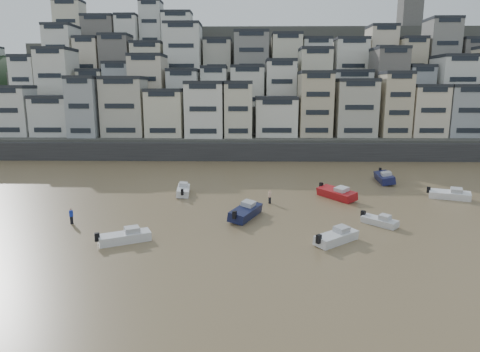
{
  "coord_description": "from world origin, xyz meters",
  "views": [
    {
      "loc": [
        5.48,
        -19.48,
        14.27
      ],
      "look_at": [
        4.53,
        30.0,
        4.0
      ],
      "focal_mm": 32.0,
      "sensor_mm": 36.0,
      "label": 1
    }
  ],
  "objects_px": {
    "boat_j": "(125,235)",
    "boat_a": "(336,235)",
    "boat_e": "(337,192)",
    "boat_c": "(246,210)",
    "boat_f": "(183,189)",
    "boat_i": "(384,176)",
    "person_pink": "(270,197)",
    "person_blue": "(71,216)",
    "boat_b": "(380,220)",
    "boat_g": "(450,194)"
  },
  "relations": [
    {
      "from": "boat_j",
      "to": "boat_e",
      "type": "distance_m",
      "value": 28.48
    },
    {
      "from": "boat_j",
      "to": "boat_b",
      "type": "height_order",
      "value": "boat_j"
    },
    {
      "from": "boat_g",
      "to": "boat_a",
      "type": "bearing_deg",
      "value": -116.7
    },
    {
      "from": "boat_b",
      "to": "person_blue",
      "type": "relative_size",
      "value": 2.43
    },
    {
      "from": "boat_f",
      "to": "boat_a",
      "type": "distance_m",
      "value": 24.97
    },
    {
      "from": "boat_e",
      "to": "boat_c",
      "type": "bearing_deg",
      "value": -86.94
    },
    {
      "from": "boat_j",
      "to": "boat_a",
      "type": "relative_size",
      "value": 0.99
    },
    {
      "from": "boat_i",
      "to": "boat_c",
      "type": "bearing_deg",
      "value": -43.82
    },
    {
      "from": "boat_f",
      "to": "boat_b",
      "type": "bearing_deg",
      "value": -125.48
    },
    {
      "from": "boat_b",
      "to": "boat_g",
      "type": "relative_size",
      "value": 0.78
    },
    {
      "from": "boat_g",
      "to": "boat_a",
      "type": "xyz_separation_m",
      "value": [
        -17.99,
        -16.33,
        -0.02
      ]
    },
    {
      "from": "boat_i",
      "to": "person_blue",
      "type": "xyz_separation_m",
      "value": [
        -39.74,
        -21.31,
        -0.04
      ]
    },
    {
      "from": "boat_i",
      "to": "boat_e",
      "type": "relative_size",
      "value": 1.06
    },
    {
      "from": "boat_c",
      "to": "boat_e",
      "type": "height_order",
      "value": "boat_c"
    },
    {
      "from": "boat_f",
      "to": "boat_i",
      "type": "height_order",
      "value": "boat_i"
    },
    {
      "from": "boat_f",
      "to": "boat_b",
      "type": "xyz_separation_m",
      "value": [
        22.71,
        -12.93,
        -0.18
      ]
    },
    {
      "from": "boat_b",
      "to": "boat_g",
      "type": "distance_m",
      "value": 16.62
    },
    {
      "from": "boat_i",
      "to": "person_blue",
      "type": "bearing_deg",
      "value": -57.1
    },
    {
      "from": "boat_f",
      "to": "boat_j",
      "type": "bearing_deg",
      "value": 165.72
    },
    {
      "from": "boat_b",
      "to": "boat_e",
      "type": "distance_m",
      "value": 11.28
    },
    {
      "from": "boat_j",
      "to": "boat_g",
      "type": "distance_m",
      "value": 41.34
    },
    {
      "from": "boat_c",
      "to": "boat_b",
      "type": "xyz_separation_m",
      "value": [
        14.16,
        -2.41,
        -0.28
      ]
    },
    {
      "from": "boat_j",
      "to": "boat_e",
      "type": "xyz_separation_m",
      "value": [
        23.15,
        16.59,
        0.15
      ]
    },
    {
      "from": "boat_f",
      "to": "person_blue",
      "type": "bearing_deg",
      "value": 136.84
    },
    {
      "from": "boat_j",
      "to": "boat_a",
      "type": "bearing_deg",
      "value": -25.91
    },
    {
      "from": "boat_b",
      "to": "person_pink",
      "type": "height_order",
      "value": "person_pink"
    },
    {
      "from": "boat_j",
      "to": "boat_b",
      "type": "xyz_separation_m",
      "value": [
        25.46,
        5.55,
        -0.13
      ]
    },
    {
      "from": "boat_g",
      "to": "person_blue",
      "type": "height_order",
      "value": "person_blue"
    },
    {
      "from": "boat_i",
      "to": "person_pink",
      "type": "bearing_deg",
      "value": -50.46
    },
    {
      "from": "boat_e",
      "to": "boat_a",
      "type": "relative_size",
      "value": 1.19
    },
    {
      "from": "person_pink",
      "to": "person_blue",
      "type": "bearing_deg",
      "value": -158.15
    },
    {
      "from": "boat_b",
      "to": "boat_e",
      "type": "bearing_deg",
      "value": 149.14
    },
    {
      "from": "boat_j",
      "to": "boat_g",
      "type": "xyz_separation_m",
      "value": [
        37.85,
        16.62,
        0.03
      ]
    },
    {
      "from": "boat_f",
      "to": "boat_c",
      "type": "relative_size",
      "value": 0.88
    },
    {
      "from": "boat_f",
      "to": "boat_c",
      "type": "bearing_deg",
      "value": -146.74
    },
    {
      "from": "boat_j",
      "to": "boat_i",
      "type": "xyz_separation_m",
      "value": [
        32.51,
        26.71,
        0.2
      ]
    },
    {
      "from": "boat_i",
      "to": "boat_e",
      "type": "xyz_separation_m",
      "value": [
        -9.35,
        -10.13,
        -0.05
      ]
    },
    {
      "from": "boat_j",
      "to": "person_pink",
      "type": "bearing_deg",
      "value": 17.71
    },
    {
      "from": "boat_c",
      "to": "person_pink",
      "type": "height_order",
      "value": "person_pink"
    },
    {
      "from": "person_blue",
      "to": "person_pink",
      "type": "bearing_deg",
      "value": 21.85
    },
    {
      "from": "boat_c",
      "to": "boat_g",
      "type": "relative_size",
      "value": 1.16
    },
    {
      "from": "boat_b",
      "to": "person_blue",
      "type": "height_order",
      "value": "person_blue"
    },
    {
      "from": "boat_b",
      "to": "boat_a",
      "type": "distance_m",
      "value": 7.68
    },
    {
      "from": "boat_e",
      "to": "boat_g",
      "type": "bearing_deg",
      "value": 57.15
    },
    {
      "from": "boat_i",
      "to": "boat_e",
      "type": "bearing_deg",
      "value": -38.03
    },
    {
      "from": "boat_c",
      "to": "boat_b",
      "type": "distance_m",
      "value": 14.37
    },
    {
      "from": "boat_a",
      "to": "person_pink",
      "type": "xyz_separation_m",
      "value": [
        -5.57,
        13.74,
        0.15
      ]
    },
    {
      "from": "boat_f",
      "to": "person_blue",
      "type": "height_order",
      "value": "person_blue"
    },
    {
      "from": "boat_f",
      "to": "boat_g",
      "type": "xyz_separation_m",
      "value": [
        35.1,
        -1.86,
        -0.02
      ]
    },
    {
      "from": "boat_f",
      "to": "boat_g",
      "type": "distance_m",
      "value": 35.15
    }
  ]
}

